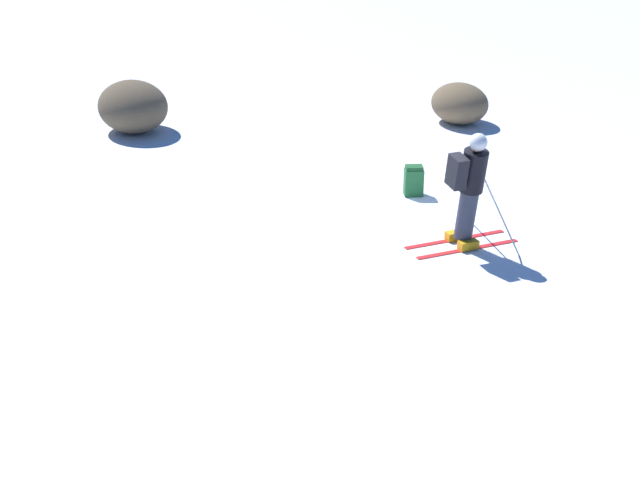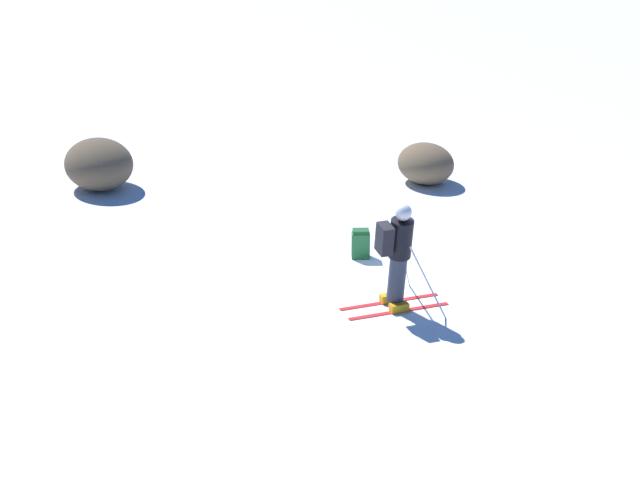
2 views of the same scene
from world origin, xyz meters
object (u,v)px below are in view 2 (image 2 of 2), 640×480
(spare_backpack, at_px, (361,244))
(exposed_boulder_0, at_px, (426,164))
(skier, at_px, (398,251))
(exposed_boulder_1, at_px, (99,164))

(spare_backpack, height_order, exposed_boulder_0, exposed_boulder_0)
(spare_backpack, distance_m, exposed_boulder_0, 4.24)
(skier, height_order, spare_backpack, skier)
(skier, xyz_separation_m, exposed_boulder_1, (7.69, 1.99, -0.45))
(exposed_boulder_0, height_order, exposed_boulder_1, exposed_boulder_1)
(spare_backpack, bearing_deg, exposed_boulder_0, -111.02)
(exposed_boulder_1, bearing_deg, spare_backpack, -155.03)
(exposed_boulder_0, xyz_separation_m, exposed_boulder_1, (2.87, 5.84, 0.10))
(skier, relative_size, exposed_boulder_1, 1.12)
(spare_backpack, relative_size, exposed_boulder_0, 0.40)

